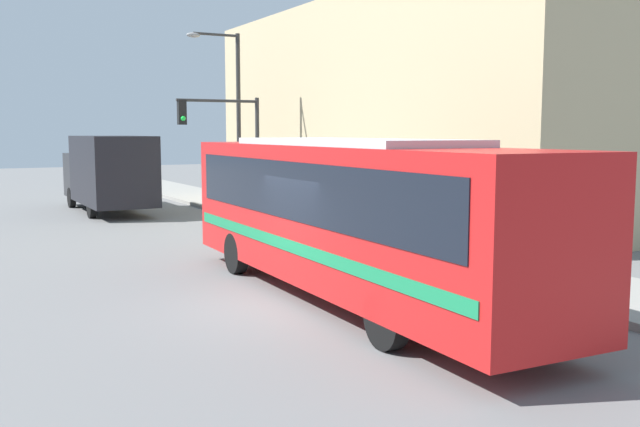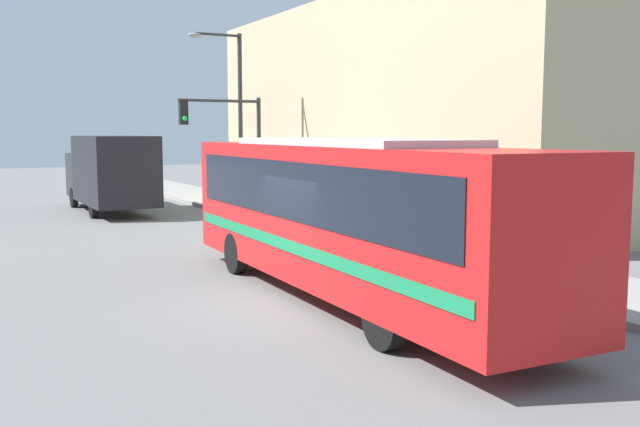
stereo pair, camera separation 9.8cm
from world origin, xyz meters
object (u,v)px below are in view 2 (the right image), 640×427
(delivery_truck, at_px, (110,171))
(city_bus, at_px, (347,208))
(fire_hydrant, at_px, (368,231))
(pedestrian_near_corner, at_px, (348,198))
(traffic_light_pole, at_px, (229,134))
(street_lamp, at_px, (234,107))

(delivery_truck, bearing_deg, city_bus, -87.62)
(city_bus, bearing_deg, fire_hydrant, 55.76)
(pedestrian_near_corner, bearing_deg, delivery_truck, 122.86)
(city_bus, distance_m, traffic_light_pole, 13.71)
(fire_hydrant, bearing_deg, street_lamp, 90.15)
(city_bus, bearing_deg, traffic_light_pole, 80.53)
(city_bus, bearing_deg, delivery_truck, 94.13)
(delivery_truck, xyz_separation_m, street_lamp, (4.46, -3.00, 2.67))
(city_bus, relative_size, fire_hydrant, 15.21)
(traffic_light_pole, bearing_deg, city_bus, -101.22)
(street_lamp, relative_size, pedestrian_near_corner, 3.89)
(city_bus, xyz_separation_m, traffic_light_pole, (2.65, 13.37, 1.44))
(delivery_truck, bearing_deg, fire_hydrant, -71.48)
(city_bus, height_order, fire_hydrant, city_bus)
(delivery_truck, distance_m, pedestrian_near_corner, 11.30)
(fire_hydrant, bearing_deg, city_bus, -126.00)
(fire_hydrant, xyz_separation_m, pedestrian_near_corner, (1.63, 3.92, 0.58))
(delivery_truck, xyz_separation_m, pedestrian_near_corner, (6.12, -9.48, -0.63))
(traffic_light_pole, relative_size, pedestrian_near_corner, 2.44)
(traffic_light_pole, bearing_deg, street_lamp, 64.15)
(delivery_truck, height_order, pedestrian_near_corner, delivery_truck)
(street_lamp, bearing_deg, fire_hydrant, -89.85)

